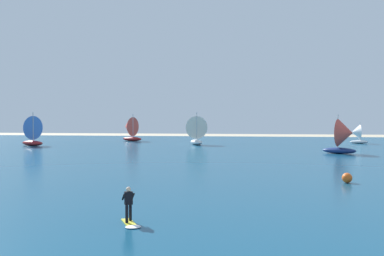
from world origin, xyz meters
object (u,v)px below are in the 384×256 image
sailboat_anchored_offshore (344,136)px  sailboat_center_horizon (195,130)px  kitesurfer (129,211)px  sailboat_mid_left (130,129)px  sailboat_near_shore (30,130)px  sailboat_heeled_over (356,134)px  marker_buoy (347,178)px

sailboat_anchored_offshore → sailboat_center_horizon: size_ratio=0.94×
sailboat_anchored_offshore → kitesurfer: bearing=-115.2°
sailboat_anchored_offshore → sailboat_mid_left: (-34.71, 24.21, 0.05)m
sailboat_near_shore → sailboat_anchored_offshore: bearing=-11.5°
sailboat_mid_left → kitesurfer: bearing=-75.1°
sailboat_mid_left → sailboat_near_shore: bearing=-131.4°
sailboat_heeled_over → sailboat_mid_left: (-41.59, 2.72, 0.67)m
sailboat_center_horizon → sailboat_near_shore: sailboat_near_shore is taller
sailboat_mid_left → marker_buoy: size_ratio=6.98×
marker_buoy → sailboat_anchored_offshore: bearing=78.0°
sailboat_anchored_offshore → sailboat_center_horizon: 26.35m
sailboat_heeled_over → sailboat_near_shore: sailboat_near_shore is taller
sailboat_center_horizon → marker_buoy: size_ratio=7.28×
sailboat_near_shore → sailboat_heeled_over: bearing=12.3°
sailboat_anchored_offshore → sailboat_center_horizon: bearing=142.9°
sailboat_near_shore → sailboat_mid_left: bearing=48.6°
sailboat_anchored_offshore → sailboat_center_horizon: (-21.02, 15.89, 0.16)m
sailboat_mid_left → sailboat_center_horizon: 16.03m
sailboat_heeled_over → sailboat_mid_left: bearing=176.3°
sailboat_mid_left → sailboat_center_horizon: bearing=-31.3°
sailboat_anchored_offshore → sailboat_mid_left: bearing=145.1°
sailboat_center_horizon → sailboat_near_shore: size_ratio=0.99×
sailboat_anchored_offshore → sailboat_near_shore: size_ratio=0.93×
sailboat_anchored_offshore → sailboat_near_shore: 48.53m
sailboat_anchored_offshore → sailboat_mid_left: size_ratio=0.98×
kitesurfer → sailboat_near_shore: (-29.54, 47.99, 1.90)m
kitesurfer → marker_buoy: 18.64m
kitesurfer → marker_buoy: bearing=46.9°
sailboat_heeled_over → sailboat_near_shore: (-54.43, -11.83, 0.80)m
sailboat_near_shore → marker_buoy: bearing=-39.1°
sailboat_mid_left → marker_buoy: (29.44, -48.94, -2.00)m
sailboat_mid_left → sailboat_heeled_over: bearing=-3.7°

